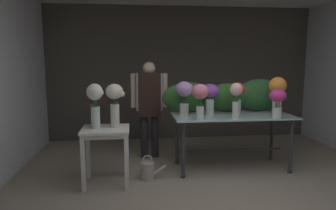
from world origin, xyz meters
TOP-DOWN VIEW (x-y plane):
  - ground_plane at (0.00, 1.75)m, footprint 7.72×7.72m
  - wall_back at (0.00, 3.51)m, footprint 5.46×0.12m
  - wall_left at (-2.73, 1.75)m, footprint 0.12×3.63m
  - display_table_glass at (0.46, 1.54)m, footprint 1.76×0.82m
  - side_table_white at (-1.35, 1.14)m, footprint 0.61×0.54m
  - florist at (-0.72, 2.21)m, footprint 0.60×0.24m
  - foliage_backdrop at (0.50, 1.83)m, footprint 1.92×0.30m
  - vase_blush_ranunculus at (0.42, 1.26)m, footprint 0.18×0.18m
  - vase_rosy_snapdragons at (-0.09, 1.25)m, footprint 0.23×0.23m
  - vase_magenta_dahlias at (0.98, 1.21)m, footprint 0.23×0.23m
  - vase_scarlet_tulips at (0.52, 1.50)m, footprint 0.23×0.20m
  - vase_sunset_carnations at (1.13, 1.50)m, footprint 0.26×0.26m
  - vase_lilac_hydrangea at (-0.25, 1.56)m, footprint 0.26×0.24m
  - vase_violet_peonies at (0.13, 1.60)m, footprint 0.27×0.26m
  - vase_white_roses_tall at (-1.47, 1.14)m, footprint 0.21×0.20m
  - vase_cream_lisianthus_tall at (-1.23, 1.19)m, footprint 0.24×0.22m
  - watering_can at (-0.81, 1.23)m, footprint 0.35×0.18m

SIDE VIEW (x-z plane):
  - ground_plane at x=0.00m, z-range 0.00..0.00m
  - watering_can at x=-0.81m, z-range -0.05..0.30m
  - side_table_white at x=-1.35m, z-range 0.26..1.00m
  - display_table_glass at x=0.46m, z-range 0.27..1.09m
  - florist at x=-0.72m, z-range 0.18..1.78m
  - foliage_backdrop at x=0.50m, z-range 0.80..1.31m
  - vase_magenta_dahlias at x=0.98m, z-range 0.87..1.28m
  - vase_white_roses_tall at x=-1.47m, z-range 0.80..1.38m
  - vase_cream_lisianthus_tall at x=-1.23m, z-range 0.81..1.38m
  - vase_violet_peonies at x=0.13m, z-range 0.88..1.33m
  - vase_scarlet_tulips at x=0.52m, z-range 0.87..1.35m
  - vase_blush_ranunculus at x=0.42m, z-range 0.87..1.36m
  - vase_rosy_snapdragons at x=-0.09m, z-range 0.89..1.37m
  - vase_lilac_hydrangea at x=-0.25m, z-range 0.88..1.38m
  - vase_sunset_carnations at x=1.13m, z-range 0.88..1.44m
  - wall_back at x=0.00m, z-range 0.00..2.68m
  - wall_left at x=-2.73m, z-range 0.00..2.68m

